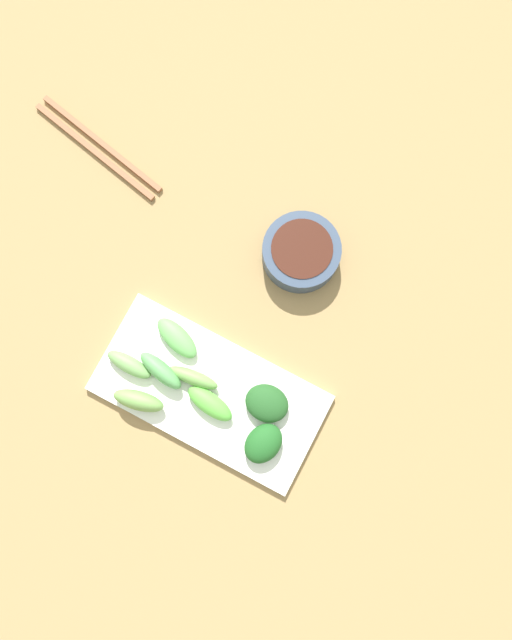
% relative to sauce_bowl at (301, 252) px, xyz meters
% --- Properties ---
extents(tabletop, '(2.10, 2.10, 0.02)m').
position_rel_sauce_bowl_xyz_m(tabletop, '(0.12, -0.03, -0.03)').
color(tabletop, '#987A4D').
rests_on(tabletop, ground).
extents(sauce_bowl, '(0.11, 0.11, 0.04)m').
position_rel_sauce_bowl_xyz_m(sauce_bowl, '(0.00, 0.00, 0.00)').
color(sauce_bowl, '#33425A').
rests_on(sauce_bowl, tabletop).
extents(serving_plate, '(0.15, 0.31, 0.01)m').
position_rel_sauce_bowl_xyz_m(serving_plate, '(0.24, -0.02, -0.02)').
color(serving_plate, white).
rests_on(serving_plate, tabletop).
extents(broccoli_stalk_0, '(0.04, 0.08, 0.03)m').
position_rel_sauce_bowl_xyz_m(broccoli_stalk_0, '(0.24, -0.09, 0.01)').
color(broccoli_stalk_0, '#5CA75B').
rests_on(broccoli_stalk_0, serving_plate).
extents(broccoli_stalk_1, '(0.05, 0.08, 0.02)m').
position_rel_sauce_bowl_xyz_m(broccoli_stalk_1, '(0.19, -0.10, 0.00)').
color(broccoli_stalk_1, '#66B159').
rests_on(broccoli_stalk_1, serving_plate).
extents(broccoli_stalk_2, '(0.02, 0.07, 0.02)m').
position_rel_sauce_bowl_xyz_m(broccoli_stalk_2, '(0.25, -0.14, 0.00)').
color(broccoli_stalk_2, '#72A55A').
rests_on(broccoli_stalk_2, serving_plate).
extents(broccoli_stalk_3, '(0.04, 0.07, 0.02)m').
position_rel_sauce_bowl_xyz_m(broccoli_stalk_3, '(0.25, -0.01, 0.00)').
color(broccoli_stalk_3, '#5CB941').
rests_on(broccoli_stalk_3, serving_plate).
extents(broccoli_leafy_4, '(0.07, 0.06, 0.03)m').
position_rel_sauce_bowl_xyz_m(broccoli_leafy_4, '(0.26, 0.08, 0.00)').
color(broccoli_leafy_4, '#205C22').
rests_on(broccoli_leafy_4, serving_plate).
extents(broccoli_stalk_5, '(0.03, 0.07, 0.02)m').
position_rel_sauce_bowl_xyz_m(broccoli_stalk_5, '(0.23, -0.05, 0.00)').
color(broccoli_stalk_5, '#73A952').
rests_on(broccoli_stalk_5, serving_plate).
extents(broccoli_leafy_6, '(0.05, 0.06, 0.03)m').
position_rel_sauce_bowl_xyz_m(broccoli_leafy_6, '(0.21, 0.06, 0.00)').
color(broccoli_leafy_6, '#235523').
rests_on(broccoli_leafy_6, serving_plate).
extents(broccoli_stalk_7, '(0.04, 0.08, 0.03)m').
position_rel_sauce_bowl_xyz_m(broccoli_stalk_7, '(0.29, -0.10, 0.00)').
color(broccoli_stalk_7, '#74A652').
rests_on(broccoli_stalk_7, serving_plate).
extents(chopsticks, '(0.07, 0.23, 0.01)m').
position_rel_sauce_bowl_xyz_m(chopsticks, '(-0.01, -0.34, -0.02)').
color(chopsticks, '#915C3C').
rests_on(chopsticks, tabletop).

